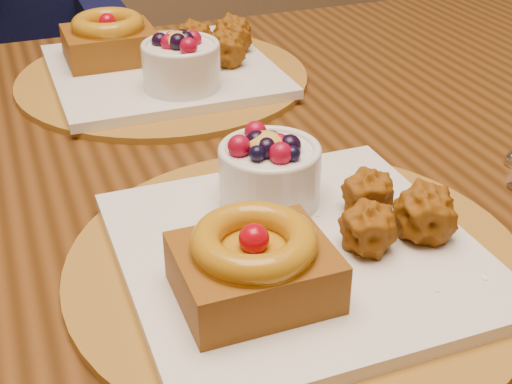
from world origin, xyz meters
TOP-DOWN VIEW (x-y plane):
  - dining_table at (0.11, -0.00)m, footprint 1.60×0.90m
  - place_setting_near at (0.10, -0.22)m, footprint 0.38×0.38m
  - place_setting_far at (0.10, 0.21)m, footprint 0.38×0.38m
  - chair_far at (-0.04, 0.74)m, footprint 0.53×0.53m

SIDE VIEW (x-z plane):
  - chair_far at x=-0.04m, z-range 0.05..0.88m
  - dining_table at x=0.11m, z-range 0.30..1.06m
  - place_setting_near at x=0.10m, z-range 0.74..0.82m
  - place_setting_far at x=0.10m, z-range 0.74..0.83m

